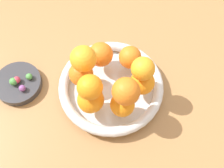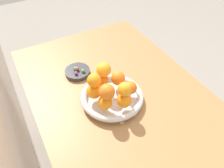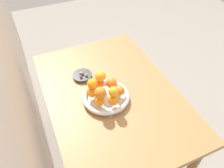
# 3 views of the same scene
# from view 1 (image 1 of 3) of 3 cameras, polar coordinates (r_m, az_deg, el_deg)

# --- Properties ---
(ground_plane) EXTENTS (6.00, 6.00, 0.00)m
(ground_plane) POSITION_cam_1_polar(r_m,az_deg,el_deg) (1.47, -0.97, -11.61)
(ground_plane) COLOR gray
(dining_table) EXTENTS (1.10, 0.76, 0.74)m
(dining_table) POSITION_cam_1_polar(r_m,az_deg,el_deg) (0.86, -1.62, -0.15)
(dining_table) COLOR #9E7042
(dining_table) RESTS_ON ground_plane
(fruit_bowl) EXTENTS (0.27, 0.27, 0.04)m
(fruit_bowl) POSITION_cam_1_polar(r_m,az_deg,el_deg) (0.74, -0.21, -0.57)
(fruit_bowl) COLOR silver
(fruit_bowl) RESTS_ON dining_table
(candy_dish) EXTENTS (0.12, 0.12, 0.02)m
(candy_dish) POSITION_cam_1_polar(r_m,az_deg,el_deg) (0.79, -18.50, 0.10)
(candy_dish) COLOR #333338
(candy_dish) RESTS_ON dining_table
(orange_0) EXTENTS (0.06, 0.06, 0.06)m
(orange_0) POSITION_cam_1_polar(r_m,az_deg,el_deg) (0.73, 3.69, 5.45)
(orange_0) COLOR orange
(orange_0) RESTS_ON fruit_bowl
(orange_1) EXTENTS (0.06, 0.06, 0.06)m
(orange_1) POSITION_cam_1_polar(r_m,az_deg,el_deg) (0.73, -2.31, 6.03)
(orange_1) COLOR orange
(orange_1) RESTS_ON fruit_bowl
(orange_2) EXTENTS (0.06, 0.06, 0.06)m
(orange_2) POSITION_cam_1_polar(r_m,az_deg,el_deg) (0.70, -6.31, 2.07)
(orange_2) COLOR orange
(orange_2) RESTS_ON fruit_bowl
(orange_3) EXTENTS (0.06, 0.06, 0.06)m
(orange_3) POSITION_cam_1_polar(r_m,az_deg,el_deg) (0.67, -4.36, -3.22)
(orange_3) COLOR orange
(orange_3) RESTS_ON fruit_bowl
(orange_4) EXTENTS (0.06, 0.06, 0.06)m
(orange_4) POSITION_cam_1_polar(r_m,az_deg,el_deg) (0.66, 2.13, -4.19)
(orange_4) COLOR orange
(orange_4) RESTS_ON fruit_bowl
(orange_5) EXTENTS (0.06, 0.06, 0.06)m
(orange_5) POSITION_cam_1_polar(r_m,az_deg,el_deg) (0.69, 6.18, 0.35)
(orange_5) COLOR orange
(orange_5) RESTS_ON fruit_bowl
(orange_6) EXTENTS (0.06, 0.06, 0.06)m
(orange_6) POSITION_cam_1_polar(r_m,az_deg,el_deg) (0.65, -5.85, 5.14)
(orange_6) COLOR orange
(orange_6) RESTS_ON orange_2
(orange_7) EXTENTS (0.06, 0.06, 0.06)m
(orange_7) POSITION_cam_1_polar(r_m,az_deg,el_deg) (0.61, -4.52, -0.65)
(orange_7) COLOR orange
(orange_7) RESTS_ON orange_3
(orange_8) EXTENTS (0.06, 0.06, 0.06)m
(orange_8) POSITION_cam_1_polar(r_m,az_deg,el_deg) (0.64, 6.30, 3.11)
(orange_8) COLOR orange
(orange_8) RESTS_ON orange_5
(orange_9) EXTENTS (0.06, 0.06, 0.06)m
(orange_9) POSITION_cam_1_polar(r_m,az_deg,el_deg) (0.61, 2.84, -1.50)
(orange_9) COLOR orange
(orange_9) RESTS_ON orange_4
(candy_ball_0) EXTENTS (0.02, 0.02, 0.02)m
(candy_ball_0) POSITION_cam_1_polar(r_m,az_deg,el_deg) (0.76, -17.78, -0.81)
(candy_ball_0) COLOR #8C4C99
(candy_ball_0) RESTS_ON candy_dish
(candy_ball_1) EXTENTS (0.02, 0.02, 0.02)m
(candy_ball_1) POSITION_cam_1_polar(r_m,az_deg,el_deg) (0.77, -16.50, 1.45)
(candy_ball_1) COLOR #4C9947
(candy_ball_1) RESTS_ON candy_dish
(candy_ball_2) EXTENTS (0.02, 0.02, 0.02)m
(candy_ball_2) POSITION_cam_1_polar(r_m,az_deg,el_deg) (0.78, -18.78, 0.79)
(candy_ball_2) COLOR #C6384C
(candy_ball_2) RESTS_ON candy_dish
(candy_ball_3) EXTENTS (0.02, 0.02, 0.02)m
(candy_ball_3) POSITION_cam_1_polar(r_m,az_deg,el_deg) (0.78, -19.41, 0.48)
(candy_ball_3) COLOR #4C9947
(candy_ball_3) RESTS_ON candy_dish
(candy_ball_4) EXTENTS (0.02, 0.02, 0.02)m
(candy_ball_4) POSITION_cam_1_polar(r_m,az_deg,el_deg) (0.78, -18.65, 0.67)
(candy_ball_4) COLOR #472819
(candy_ball_4) RESTS_ON candy_dish
(candy_ball_5) EXTENTS (0.02, 0.02, 0.02)m
(candy_ball_5) POSITION_cam_1_polar(r_m,az_deg,el_deg) (0.78, -18.92, 0.70)
(candy_ball_5) COLOR #8C4C99
(candy_ball_5) RESTS_ON candy_dish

